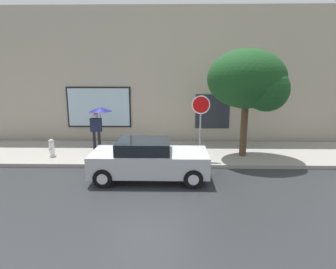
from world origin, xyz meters
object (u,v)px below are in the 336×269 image
at_px(fire_hydrant, 52,148).
at_px(pedestrian_with_umbrella, 99,116).
at_px(stop_sign, 201,115).
at_px(parked_car, 149,160).
at_px(street_tree, 251,81).

height_order(fire_hydrant, pedestrian_with_umbrella, pedestrian_with_umbrella).
distance_m(fire_hydrant, pedestrian_with_umbrella, 2.48).
distance_m(fire_hydrant, stop_sign, 6.56).
xyz_separation_m(fire_hydrant, pedestrian_with_umbrella, (1.83, 1.10, 1.26)).
xyz_separation_m(parked_car, street_tree, (4.04, 2.40, 2.65)).
relative_size(fire_hydrant, stop_sign, 0.29).
relative_size(fire_hydrant, street_tree, 0.17).
distance_m(street_tree, stop_sign, 2.49).
bearing_deg(fire_hydrant, street_tree, 1.12).
distance_m(fire_hydrant, street_tree, 8.91).
height_order(pedestrian_with_umbrella, street_tree, street_tree).
xyz_separation_m(pedestrian_with_umbrella, street_tree, (6.61, -0.93, 1.58)).
bearing_deg(street_tree, stop_sign, -168.57).
height_order(street_tree, stop_sign, street_tree).
bearing_deg(parked_car, pedestrian_with_umbrella, 127.69).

